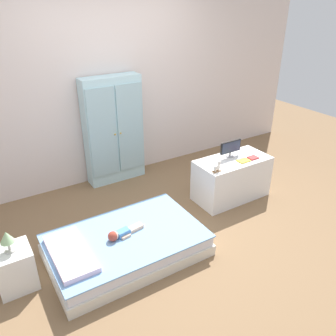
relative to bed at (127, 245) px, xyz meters
name	(u,v)px	position (x,y,z in m)	size (l,w,h in m)	color
ground_plane	(173,229)	(0.62, 0.11, -0.13)	(10.00, 10.00, 0.02)	brown
back_wall	(108,80)	(0.62, 1.69, 1.23)	(6.40, 0.05, 2.70)	silver
bed	(127,245)	(0.00, 0.00, 0.00)	(1.49, 0.95, 0.24)	silver
pillow	(70,253)	(-0.55, 0.00, 0.14)	(0.32, 0.68, 0.05)	silver
doll	(119,234)	(-0.06, 0.01, 0.16)	(0.39, 0.15, 0.10)	#4C84C6
nightstand	(15,268)	(-1.01, 0.14, 0.08)	(0.32, 0.32, 0.39)	white
table_lamp	(7,238)	(-1.01, 0.14, 0.41)	(0.12, 0.12, 0.20)	#B7B2AD
wardrobe	(114,131)	(0.58, 1.52, 0.60)	(0.78, 0.27, 1.43)	silver
tv_stand	(231,178)	(1.61, 0.30, 0.15)	(0.93, 0.46, 0.53)	white
tv_monitor	(231,148)	(1.62, 0.38, 0.54)	(0.30, 0.10, 0.21)	#99999E
rocking_horse_toy	(217,167)	(1.24, 0.15, 0.48)	(0.11, 0.04, 0.13)	#8E6642
book_yellow	(243,161)	(1.68, 0.19, 0.42)	(0.14, 0.11, 0.01)	gold
book_red	(253,158)	(1.83, 0.19, 0.43)	(0.12, 0.10, 0.02)	#CC3838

